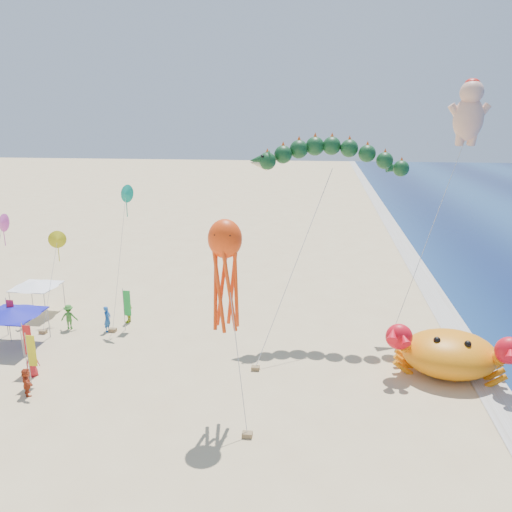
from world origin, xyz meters
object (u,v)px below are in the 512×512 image
Objects in this scene: crab_inflatable at (450,353)px; cherub_kite at (469,111)px; dragon_kite at (330,161)px; canopy_blue at (11,312)px; canopy_white at (36,284)px; octopus_kite at (226,267)px.

crab_inflatable is 0.43× the size of cherub_kite.
crab_inflatable is at bearing -40.50° from dragon_kite.
canopy_blue is at bearing -163.54° from dragon_kite.
crab_inflatable is 30.36m from canopy_white.
canopy_white is at bearing 168.81° from crab_inflatable.
crab_inflatable is at bearing -101.85° from cherub_kite.
canopy_blue is (-29.88, -8.07, -12.92)m from cherub_kite.
dragon_kite is at bearing 139.50° from crab_inflatable.
dragon_kite is 24.36m from canopy_white.
cherub_kite is 34.13m from canopy_white.
dragon_kite is (-7.41, 6.33, 10.67)m from crab_inflatable.
crab_inflatable is 2.21× the size of canopy_white.
canopy_blue is (-20.74, -6.13, -9.67)m from dragon_kite.
crab_inflatable is 14.45m from dragon_kite.
canopy_blue is at bearing -164.89° from cherub_kite.
octopus_kite is 3.04× the size of canopy_white.
crab_inflatable is 0.73× the size of octopus_kite.
octopus_kite is 2.71× the size of canopy_blue.
cherub_kite reaches higher than canopy_blue.
cherub_kite is at bearing 11.99° from dragon_kite.
cherub_kite is (1.74, 8.27, 13.92)m from crab_inflatable.
octopus_kite is at bearing -19.97° from canopy_blue.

